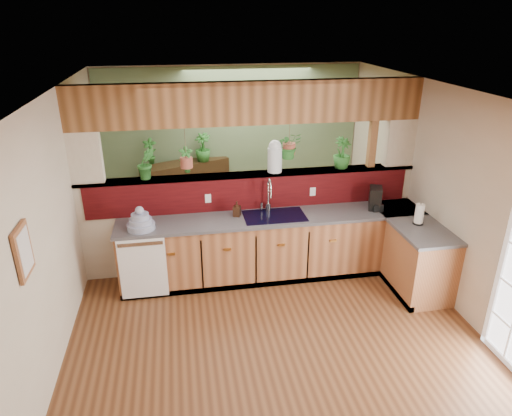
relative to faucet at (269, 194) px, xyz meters
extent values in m
cube|color=#59331B|center=(-0.20, -1.13, -1.16)|extent=(4.60, 7.00, 0.01)
cube|color=brown|center=(-0.20, -1.13, 1.44)|extent=(4.60, 7.00, 0.01)
cube|color=beige|center=(-0.20, 2.37, 0.14)|extent=(4.60, 0.02, 2.60)
cube|color=beige|center=(-2.50, -1.13, 0.14)|extent=(0.02, 7.00, 2.60)
cube|color=beige|center=(2.10, -1.13, 0.14)|extent=(0.02, 7.00, 2.60)
cube|color=beige|center=(-0.20, 0.22, -0.48)|extent=(4.60, 0.15, 1.35)
cube|color=#3F080B|center=(-0.20, 0.14, -0.03)|extent=(4.40, 0.02, 0.45)
cube|color=brown|center=(-0.20, 0.22, 0.21)|extent=(4.60, 0.21, 0.04)
cube|color=brown|center=(-0.20, 0.22, 1.17)|extent=(4.60, 0.15, 0.55)
cube|color=beige|center=(-2.30, 0.22, 0.54)|extent=(0.40, 0.15, 0.70)
cube|color=beige|center=(1.90, 0.22, 0.54)|extent=(0.40, 0.15, 0.70)
cube|color=brown|center=(1.50, 0.22, 0.14)|extent=(0.10, 0.10, 2.60)
cube|color=brown|center=(-0.20, 0.22, 0.21)|extent=(4.60, 0.21, 0.04)
cube|color=brown|center=(-0.20, 0.22, 1.17)|extent=(4.60, 0.15, 0.55)
cube|color=#5A744F|center=(-0.20, 2.35, 0.14)|extent=(4.55, 0.02, 2.55)
cube|color=brown|center=(0.05, -0.15, -0.73)|extent=(4.10, 0.60, 0.86)
cube|color=#47474C|center=(0.05, -0.15, -0.28)|extent=(4.14, 0.64, 0.04)
cube|color=brown|center=(1.80, -0.59, -0.73)|extent=(0.60, 1.48, 0.86)
cube|color=#47474C|center=(1.80, -0.59, -0.28)|extent=(0.64, 1.52, 0.04)
cube|color=brown|center=(1.80, -0.15, -0.73)|extent=(0.60, 0.60, 0.86)
cube|color=#47474C|center=(1.80, -0.15, -0.28)|extent=(0.64, 0.64, 0.04)
cube|color=black|center=(0.05, -0.42, -1.12)|extent=(4.10, 0.06, 0.08)
cube|color=black|center=(1.53, -0.59, -1.12)|extent=(0.06, 1.48, 0.08)
cube|color=white|center=(-1.68, -0.47, -0.71)|extent=(0.58, 0.02, 0.82)
cube|color=#B7B7B2|center=(-1.68, -0.48, -0.36)|extent=(0.54, 0.01, 0.05)
cube|color=black|center=(0.05, -0.15, -0.27)|extent=(0.82, 0.50, 0.03)
cube|color=black|center=(-0.14, -0.15, -0.36)|extent=(0.34, 0.40, 0.16)
cube|color=black|center=(0.24, -0.15, -0.36)|extent=(0.34, 0.40, 0.16)
cube|color=brown|center=(-2.47, -1.93, 0.39)|extent=(0.03, 0.35, 0.45)
cube|color=silver|center=(-2.46, -1.93, 0.39)|extent=(0.01, 0.27, 0.37)
cylinder|color=#B7B7B2|center=(0.00, 0.05, -0.21)|extent=(0.07, 0.07, 0.10)
cylinder|color=#B7B7B2|center=(0.00, 0.05, -0.02)|extent=(0.02, 0.02, 0.28)
torus|color=#B7B7B2|center=(0.00, -0.03, 0.12)|extent=(0.21, 0.05, 0.21)
cylinder|color=#B7B7B2|center=(0.00, -0.12, 0.05)|extent=(0.02, 0.02, 0.12)
cylinder|color=#B7B7B2|center=(-0.09, 0.05, -0.19)|extent=(0.03, 0.03, 0.10)
cylinder|color=#8B94B4|center=(-1.67, -0.26, -0.22)|extent=(0.35, 0.35, 0.08)
cylinder|color=#8B94B4|center=(-1.67, -0.26, -0.15)|extent=(0.28, 0.28, 0.06)
cylinder|color=#8B94B4|center=(-1.67, -0.26, -0.08)|extent=(0.22, 0.22, 0.06)
sphere|color=#8B94B4|center=(-1.67, -0.26, -0.01)|extent=(0.11, 0.11, 0.11)
imported|color=#3C2316|center=(-0.44, -0.07, -0.15)|extent=(0.12, 0.12, 0.20)
cube|color=black|center=(1.46, -0.14, -0.11)|extent=(0.16, 0.26, 0.30)
cube|color=black|center=(1.46, -0.23, -0.21)|extent=(0.14, 0.10, 0.10)
cylinder|color=silver|center=(1.46, -0.20, -0.17)|extent=(0.08, 0.08, 0.08)
cylinder|color=black|center=(1.80, -0.72, -0.25)|extent=(0.13, 0.13, 0.02)
cylinder|color=#B7B7B2|center=(1.80, -0.72, -0.11)|extent=(0.02, 0.02, 0.29)
cylinder|color=white|center=(1.80, -0.72, -0.11)|extent=(0.11, 0.11, 0.25)
cylinder|color=silver|center=(0.13, 0.22, 0.40)|extent=(0.20, 0.20, 0.33)
sphere|color=silver|center=(0.13, 0.22, 0.59)|extent=(0.18, 0.18, 0.18)
imported|color=#236022|center=(-1.57, 0.22, 0.45)|extent=(0.28, 0.24, 0.42)
imported|color=#236022|center=(1.07, 0.22, 0.45)|extent=(0.31, 0.31, 0.43)
cylinder|color=brown|center=(-1.05, 0.22, 0.69)|extent=(0.01, 0.01, 0.41)
cylinder|color=brown|center=(-1.05, 0.22, 0.43)|extent=(0.16, 0.16, 0.14)
imported|color=#236022|center=(-1.05, 0.22, 0.64)|extent=(0.20, 0.15, 0.35)
cylinder|color=brown|center=(0.32, 0.22, 0.75)|extent=(0.01, 0.01, 0.28)
cylinder|color=brown|center=(0.32, 0.22, 0.55)|extent=(0.17, 0.17, 0.14)
imported|color=#236022|center=(0.32, 0.22, 0.77)|extent=(0.35, 0.31, 0.36)
cube|color=black|center=(-1.05, 2.12, -0.66)|extent=(1.57, 0.98, 1.02)
imported|color=#236022|center=(-1.62, 2.12, 0.08)|extent=(0.25, 0.19, 0.44)
imported|color=#236022|center=(-0.73, 2.12, 0.10)|extent=(0.36, 0.36, 0.49)
imported|color=#236022|center=(0.40, 1.20, -0.76)|extent=(0.73, 0.64, 0.80)
camera|label=1|loc=(-1.15, -5.56, 2.20)|focal=32.00mm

